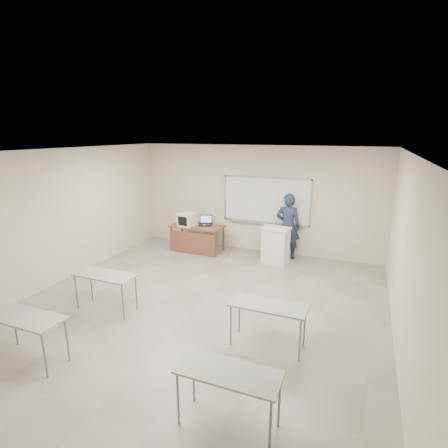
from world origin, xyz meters
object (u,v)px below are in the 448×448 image
at_px(podium, 276,245).
at_px(crt_monitor, 187,220).
at_px(mouse, 204,225).
at_px(laptop, 206,223).
at_px(keyboard, 271,226).
at_px(presenter, 288,226).
at_px(whiteboard, 266,201).
at_px(instructor_desk, 196,233).

xyz_separation_m(podium, crt_monitor, (-2.58, -0.02, 0.45)).
height_order(crt_monitor, mouse, crt_monitor).
relative_size(laptop, keyboard, 0.87).
xyz_separation_m(crt_monitor, laptop, (0.46, 0.28, -0.12)).
relative_size(keyboard, presenter, 0.23).
relative_size(whiteboard, mouse, 23.93).
height_order(mouse, presenter, presenter).
distance_m(mouse, keyboard, 1.99).
bearing_deg(instructor_desk, crt_monitor, -176.43).
distance_m(crt_monitor, mouse, 0.51).
bearing_deg(presenter, whiteboard, -27.67).
relative_size(whiteboard, presenter, 1.39).
distance_m(instructor_desk, mouse, 0.34).
height_order(whiteboard, podium, whiteboard).
height_order(instructor_desk, crt_monitor, crt_monitor).
relative_size(podium, keyboard, 2.26).
bearing_deg(laptop, podium, -26.61).
distance_m(whiteboard, mouse, 1.88).
xyz_separation_m(whiteboard, podium, (0.50, -0.77, -1.00)).
bearing_deg(laptop, whiteboard, -2.08).
xyz_separation_m(instructor_desk, mouse, (0.20, 0.16, 0.22)).
xyz_separation_m(podium, laptop, (-2.11, 0.26, 0.33)).
height_order(podium, keyboard, keyboard).
bearing_deg(crt_monitor, laptop, 39.89).
bearing_deg(instructor_desk, whiteboard, 23.80).
height_order(whiteboard, keyboard, whiteboard).
bearing_deg(keyboard, mouse, -162.84).
distance_m(laptop, keyboard, 1.97).
height_order(whiteboard, instructor_desk, whiteboard).
height_order(whiteboard, crt_monitor, whiteboard).
bearing_deg(laptop, presenter, -14.18).
height_order(podium, crt_monitor, crt_monitor).
height_order(laptop, mouse, laptop).
distance_m(whiteboard, podium, 1.36).
bearing_deg(mouse, laptop, 64.15).
bearing_deg(crt_monitor, instructor_desk, 11.46).
distance_m(whiteboard, presenter, 0.96).
height_order(instructor_desk, podium, podium).
relative_size(crt_monitor, presenter, 0.25).
height_order(laptop, keyboard, laptop).
distance_m(crt_monitor, presenter, 2.82).
xyz_separation_m(podium, presenter, (0.20, 0.48, 0.42)).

